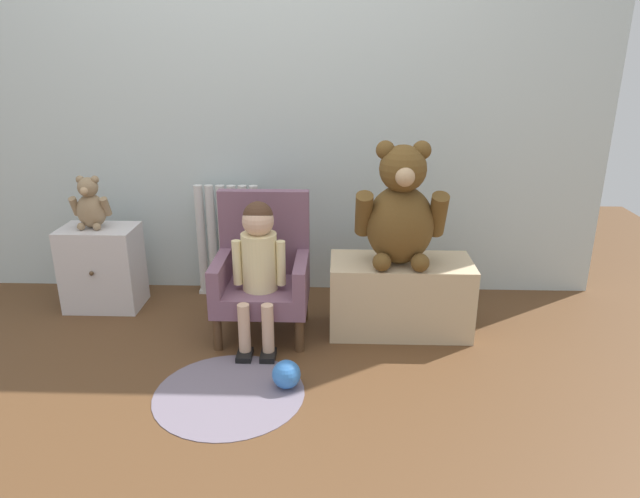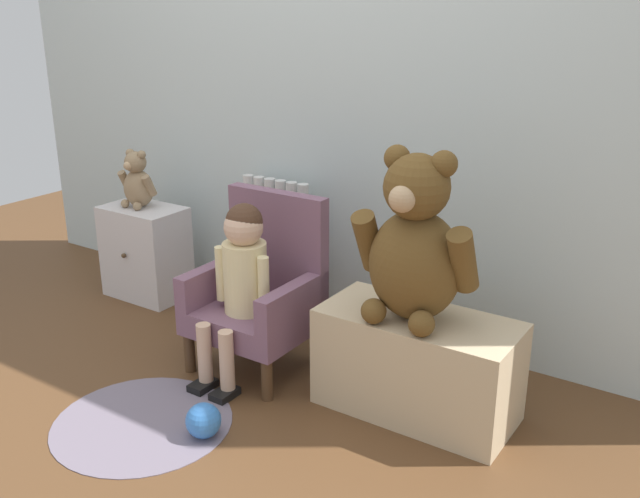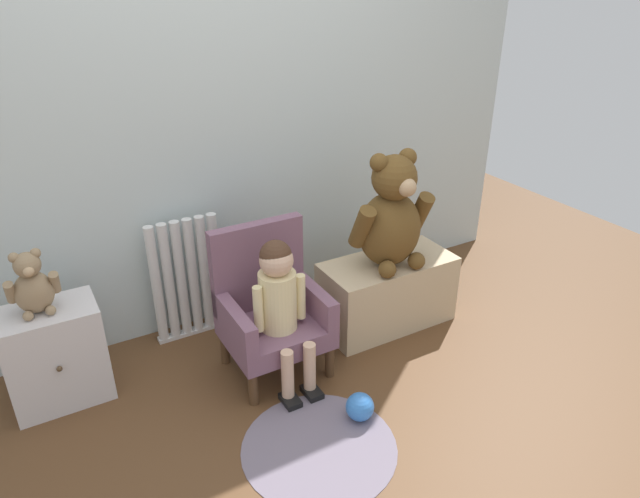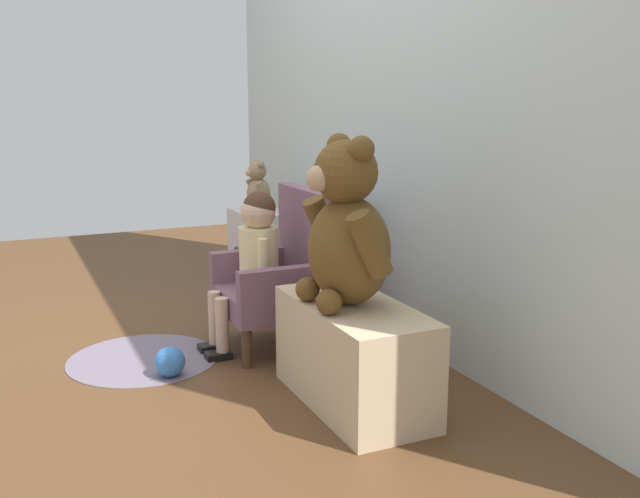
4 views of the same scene
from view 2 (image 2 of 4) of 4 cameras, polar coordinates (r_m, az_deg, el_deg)
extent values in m
plane|color=brown|center=(2.69, -12.38, -12.93)|extent=(6.00, 6.00, 0.00)
cube|color=silver|center=(3.13, 0.76, 15.35)|extent=(3.80, 0.05, 2.40)
cylinder|color=silver|center=(3.42, -5.59, 0.77)|extent=(0.05, 0.05, 0.63)
cylinder|color=silver|center=(3.38, -4.77, 0.58)|extent=(0.05, 0.05, 0.63)
cylinder|color=silver|center=(3.34, -3.94, 0.40)|extent=(0.05, 0.05, 0.63)
cylinder|color=silver|center=(3.31, -3.08, 0.20)|extent=(0.05, 0.05, 0.63)
cylinder|color=silver|center=(3.27, -2.21, 0.00)|extent=(0.05, 0.05, 0.63)
cylinder|color=silver|center=(3.24, -1.32, -0.20)|extent=(0.05, 0.05, 0.63)
cube|color=silver|center=(3.45, -3.40, -4.81)|extent=(0.37, 0.05, 0.02)
cube|color=silver|center=(3.65, -13.75, -0.23)|extent=(0.40, 0.26, 0.46)
sphere|color=#4C3823|center=(3.55, -15.43, -0.51)|extent=(0.02, 0.02, 0.02)
cube|color=#765166|center=(2.86, -5.35, -5.56)|extent=(0.46, 0.40, 0.10)
cube|color=#765166|center=(2.89, -3.39, 0.45)|extent=(0.46, 0.06, 0.44)
cube|color=#765166|center=(2.94, -8.44, -2.50)|extent=(0.06, 0.40, 0.14)
cube|color=#765166|center=(2.71, -2.16, -4.26)|extent=(0.06, 0.40, 0.14)
cylinder|color=#4C331E|center=(2.93, -10.39, -8.12)|extent=(0.04, 0.04, 0.17)
cylinder|color=#4C331E|center=(2.70, -4.26, -10.37)|extent=(0.04, 0.04, 0.17)
cylinder|color=#4C331E|center=(3.15, -6.12, -5.83)|extent=(0.04, 0.04, 0.17)
cylinder|color=#4C331E|center=(2.94, -0.18, -7.67)|extent=(0.04, 0.04, 0.17)
cylinder|color=beige|center=(2.76, -5.99, -2.27)|extent=(0.17, 0.17, 0.28)
sphere|color=#D8AD8E|center=(2.69, -6.15, 1.76)|extent=(0.15, 0.15, 0.15)
sphere|color=#472D1E|center=(2.69, -6.09, 2.17)|extent=(0.14, 0.14, 0.14)
cylinder|color=#D8AD8E|center=(2.77, -9.21, -8.19)|extent=(0.06, 0.06, 0.24)
cube|color=black|center=(2.82, -9.34, -10.74)|extent=(0.07, 0.11, 0.03)
cylinder|color=#D8AD8E|center=(2.71, -7.47, -8.83)|extent=(0.06, 0.06, 0.24)
cube|color=black|center=(2.76, -7.63, -11.42)|extent=(0.07, 0.11, 0.03)
cylinder|color=beige|center=(2.81, -7.91, -1.95)|extent=(0.04, 0.04, 0.22)
cylinder|color=beige|center=(2.69, -4.53, -2.87)|extent=(0.04, 0.04, 0.22)
cube|color=#C8AF88|center=(2.60, 7.77, -9.14)|extent=(0.70, 0.33, 0.37)
ellipsoid|color=brown|center=(2.44, 7.63, -1.29)|extent=(0.33, 0.28, 0.39)
sphere|color=brown|center=(2.34, 7.76, 4.93)|extent=(0.22, 0.22, 0.22)
sphere|color=tan|center=(2.26, 6.62, 4.01)|extent=(0.09, 0.09, 0.09)
sphere|color=brown|center=(2.37, 6.20, 7.25)|extent=(0.09, 0.09, 0.09)
sphere|color=brown|center=(2.30, 9.89, 6.71)|extent=(0.09, 0.09, 0.09)
cylinder|color=brown|center=(2.48, 3.91, 0.64)|extent=(0.08, 0.17, 0.24)
cylinder|color=brown|center=(2.34, 11.37, -0.90)|extent=(0.08, 0.17, 0.24)
sphere|color=brown|center=(2.43, 4.32, -4.98)|extent=(0.09, 0.09, 0.09)
sphere|color=brown|center=(2.36, 8.12, -5.94)|extent=(0.09, 0.09, 0.09)
ellipsoid|color=#907656|center=(3.58, -14.30, 4.72)|extent=(0.15, 0.13, 0.18)
sphere|color=#907656|center=(3.54, -14.56, 6.73)|extent=(0.10, 0.10, 0.10)
sphere|color=tan|center=(3.51, -15.12, 6.45)|extent=(0.04, 0.04, 0.04)
sphere|color=#907656|center=(3.57, -14.96, 7.43)|extent=(0.04, 0.04, 0.04)
sphere|color=#907656|center=(3.51, -14.09, 7.32)|extent=(0.04, 0.04, 0.04)
cylinder|color=#907656|center=(3.62, -15.31, 5.28)|extent=(0.04, 0.08, 0.11)
cylinder|color=#907656|center=(3.50, -13.50, 4.96)|extent=(0.04, 0.08, 0.11)
sphere|color=#907656|center=(3.59, -15.33, 3.52)|extent=(0.04, 0.04, 0.04)
sphere|color=#907656|center=(3.53, -14.41, 3.33)|extent=(0.04, 0.04, 0.04)
cylinder|color=slate|center=(2.67, -14.01, -13.31)|extent=(0.63, 0.63, 0.01)
sphere|color=#3679D1|center=(2.53, -9.31, -13.39)|extent=(0.12, 0.12, 0.12)
camera|label=1|loc=(1.40, -80.37, 1.51)|focal=32.00mm
camera|label=3|loc=(2.59, -60.39, 17.61)|focal=32.00mm
camera|label=4|loc=(1.55, 81.21, -9.47)|focal=40.00mm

